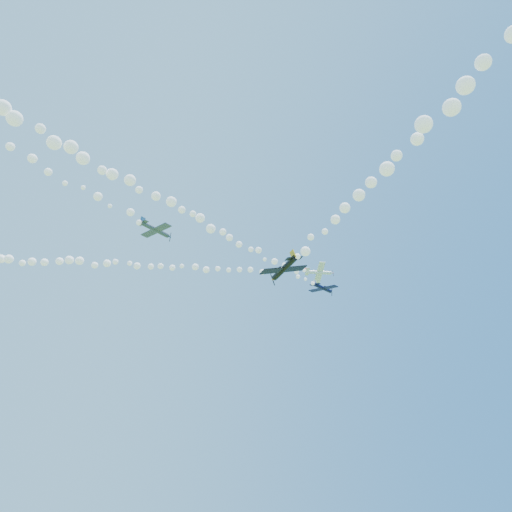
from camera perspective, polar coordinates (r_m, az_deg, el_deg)
name	(u,v)px	position (r m, az deg, el deg)	size (l,w,h in m)	color
plane_white	(319,272)	(93.90, 8.44, -2.17)	(6.31, 6.61, 1.96)	white
smoke_trail_white	(110,264)	(94.59, -18.83, -1.02)	(79.57, 32.04, 2.76)	white
plane_navy	(323,288)	(90.54, 8.93, -4.25)	(6.44, 6.70, 2.02)	#0C0E37
smoke_trail_navy	(155,196)	(67.66, -13.29, 7.85)	(74.55, 26.46, 2.59)	white
plane_grey	(156,230)	(73.19, -13.21, 3.42)	(6.34, 6.67, 1.73)	#384052
plane_black	(284,269)	(69.39, 3.71, -1.72)	(8.03, 8.21, 3.09)	black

